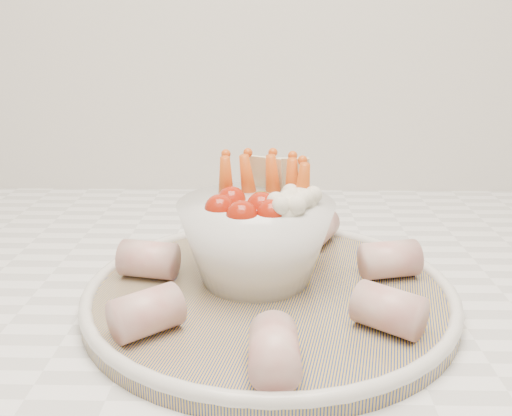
{
  "coord_description": "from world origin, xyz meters",
  "views": [
    {
      "loc": [
        0.06,
        0.89,
        1.17
      ],
      "look_at": [
        0.04,
        1.39,
        1.01
      ],
      "focal_mm": 40.0,
      "sensor_mm": 36.0,
      "label": 1
    }
  ],
  "objects": [
    {
      "name": "veggie_bowl",
      "position": [
        0.05,
        1.39,
        0.98
      ],
      "size": [
        0.15,
        0.15,
        0.12
      ],
      "color": "white",
      "rests_on": "serving_platter"
    },
    {
      "name": "cured_meat_rolls",
      "position": [
        0.06,
        1.37,
        0.95
      ],
      "size": [
        0.29,
        0.31,
        0.04
      ],
      "color": "#B55953",
      "rests_on": "serving_platter"
    },
    {
      "name": "serving_platter",
      "position": [
        0.06,
        1.37,
        0.93
      ],
      "size": [
        0.4,
        0.4,
        0.02
      ],
      "color": "navy",
      "rests_on": "kitchen_counter"
    }
  ]
}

